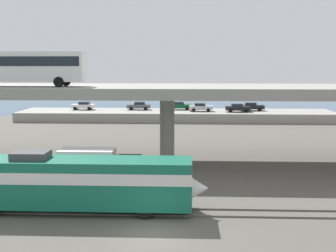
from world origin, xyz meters
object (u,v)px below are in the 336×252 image
object	(u,v)px
parked_car_0	(201,107)
transit_bus_on_overpass	(24,66)
train_locomotive	(84,181)
parked_car_5	(238,108)
parked_car_3	(139,106)
parked_car_1	(251,106)
parked_car_2	(180,106)
service_truck_west	(98,166)
parked_car_4	(83,106)

from	to	relation	value
parked_car_0	transit_bus_on_overpass	bearing A→B (deg)	-117.03
train_locomotive	parked_car_5	xyz separation A→B (m)	(16.02, 49.70, 0.21)
parked_car_0	parked_car_3	bearing A→B (deg)	168.97
train_locomotive	parked_car_0	size ratio (longest dim) A/B	4.13
parked_car_0	parked_car_1	world-z (taller)	same
parked_car_2	service_truck_west	bearing A→B (deg)	-97.42
service_truck_west	train_locomotive	bearing A→B (deg)	-86.07
transit_bus_on_overpass	service_truck_west	bearing A→B (deg)	139.39
service_truck_west	parked_car_3	bearing A→B (deg)	92.00
parked_car_5	parked_car_3	bearing A→B (deg)	170.51
parked_car_0	parked_car_1	xyz separation A→B (m)	(9.38, 1.59, 0.00)
parked_car_3	parked_car_5	size ratio (longest dim) A/B	0.99
parked_car_0	parked_car_4	distance (m)	22.00
transit_bus_on_overpass	parked_car_0	xyz separation A→B (m)	(18.52, 36.30, -7.54)
service_truck_west	parked_car_4	size ratio (longest dim) A/B	1.59
parked_car_4	transit_bus_on_overpass	bearing A→B (deg)	95.11
service_truck_west	parked_car_1	bearing A→B (deg)	66.95
service_truck_west	parked_car_1	xyz separation A→B (m)	(19.27, 45.29, 0.76)
train_locomotive	parked_car_1	world-z (taller)	train_locomotive
parked_car_0	parked_car_2	distance (m)	4.71
parked_car_3	parked_car_4	size ratio (longest dim) A/B	1.02
train_locomotive	parked_car_4	world-z (taller)	train_locomotive
service_truck_west	parked_car_2	world-z (taller)	parked_car_2
parked_car_1	parked_car_2	bearing A→B (deg)	175.15
transit_bus_on_overpass	parked_car_3	world-z (taller)	transit_bus_on_overpass
service_truck_west	parked_car_4	xyz separation A→B (m)	(-12.03, 45.49, 0.76)
parked_car_1	service_truck_west	bearing A→B (deg)	-113.05
train_locomotive	parked_car_1	size ratio (longest dim) A/B	3.91
parked_car_1	train_locomotive	bearing A→B (deg)	-109.86
train_locomotive	parked_car_2	distance (m)	53.49
service_truck_west	parked_car_3	xyz separation A→B (m)	(-1.60, 45.94, 0.76)
service_truck_west	parked_car_5	world-z (taller)	parked_car_5
parked_car_4	parked_car_5	bearing A→B (deg)	174.83
parked_car_0	parked_car_5	xyz separation A→B (m)	(6.59, -0.78, -0.00)
transit_bus_on_overpass	parked_car_0	distance (m)	41.44
parked_car_0	parked_car_5	bearing A→B (deg)	-6.78
parked_car_3	parked_car_1	bearing A→B (deg)	178.22
transit_bus_on_overpass	parked_car_1	distance (m)	47.66
train_locomotive	parked_car_0	xyz separation A→B (m)	(9.43, 50.48, 0.21)
parked_car_2	parked_car_5	bearing A→B (deg)	-18.53
train_locomotive	transit_bus_on_overpass	xyz separation A→B (m)	(-9.09, 14.18, 7.75)
parked_car_0	parked_car_4	size ratio (longest dim) A/B	0.99
train_locomotive	parked_car_4	xyz separation A→B (m)	(-12.50, 52.27, 0.21)
transit_bus_on_overpass	parked_car_3	bearing A→B (deg)	-100.32
parked_car_2	parked_car_4	bearing A→B (deg)	-177.08
parked_car_0	parked_car_2	xyz separation A→B (m)	(-3.85, 2.72, 0.00)
parked_car_2	parked_car_3	bearing A→B (deg)	-176.44
service_truck_west	parked_car_1	world-z (taller)	parked_car_1
train_locomotive	parked_car_5	world-z (taller)	train_locomotive
transit_bus_on_overpass	parked_car_0	world-z (taller)	transit_bus_on_overpass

